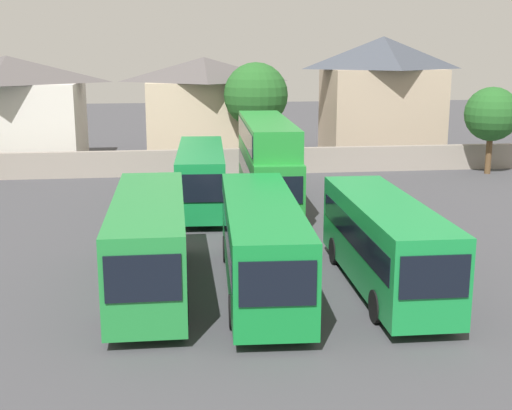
# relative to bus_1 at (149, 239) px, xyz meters

# --- Properties ---
(ground) EXTENTS (140.00, 140.00, 0.00)m
(ground) POSITION_rel_bus_1_xyz_m (4.24, 17.64, -2.00)
(ground) COLOR #424247
(depot_boundary_wall) EXTENTS (56.00, 0.50, 1.80)m
(depot_boundary_wall) POSITION_rel_bus_1_xyz_m (4.24, 23.49, -1.10)
(depot_boundary_wall) COLOR gray
(depot_boundary_wall) RESTS_ON ground
(bus_1) EXTENTS (2.69, 10.62, 3.50)m
(bus_1) POSITION_rel_bus_1_xyz_m (0.00, 0.00, 0.00)
(bus_1) COLOR #218138
(bus_1) RESTS_ON ground
(bus_2) EXTENTS (3.14, 11.51, 3.36)m
(bus_2) POSITION_rel_bus_1_xyz_m (4.07, -0.29, -0.07)
(bus_2) COLOR #148033
(bus_2) RESTS_ON ground
(bus_3) EXTENTS (2.69, 10.34, 3.31)m
(bus_3) POSITION_rel_bus_1_xyz_m (8.57, -0.75, -0.10)
(bus_3) COLOR #17873C
(bus_3) RESTS_ON ground
(bus_4) EXTENTS (3.03, 10.65, 3.38)m
(bus_4) POSITION_rel_bus_1_xyz_m (2.51, 13.09, -0.06)
(bus_4) COLOR #15843E
(bus_4) RESTS_ON ground
(bus_5) EXTENTS (2.97, 12.02, 4.86)m
(bus_5) POSITION_rel_bus_1_xyz_m (6.21, 13.24, 0.75)
(bus_5) COLOR #238832
(bus_5) RESTS_ON ground
(house_terrace_left) EXTENTS (10.93, 8.25, 8.15)m
(house_terrace_left) POSITION_rel_bus_1_xyz_m (-10.97, 29.74, 2.15)
(house_terrace_left) COLOR silver
(house_terrace_left) RESTS_ON ground
(house_terrace_centre) EXTENTS (9.41, 7.07, 8.00)m
(house_terrace_centre) POSITION_rel_bus_1_xyz_m (3.66, 30.33, 2.08)
(house_terrace_centre) COLOR #C6B293
(house_terrace_centre) RESTS_ON ground
(house_terrace_right) EXTENTS (9.41, 6.82, 9.59)m
(house_terrace_right) POSITION_rel_bus_1_xyz_m (18.04, 30.49, 2.89)
(house_terrace_right) COLOR tan
(house_terrace_right) RESTS_ON ground
(tree_behind_wall) EXTENTS (3.76, 3.76, 6.09)m
(tree_behind_wall) POSITION_rel_bus_1_xyz_m (23.18, 21.49, 2.19)
(tree_behind_wall) COLOR brown
(tree_behind_wall) RESTS_ON ground
(tree_right_of_lot) EXTENTS (4.69, 4.69, 7.71)m
(tree_right_of_lot) POSITION_rel_bus_1_xyz_m (7.18, 25.99, 3.34)
(tree_right_of_lot) COLOR brown
(tree_right_of_lot) RESTS_ON ground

